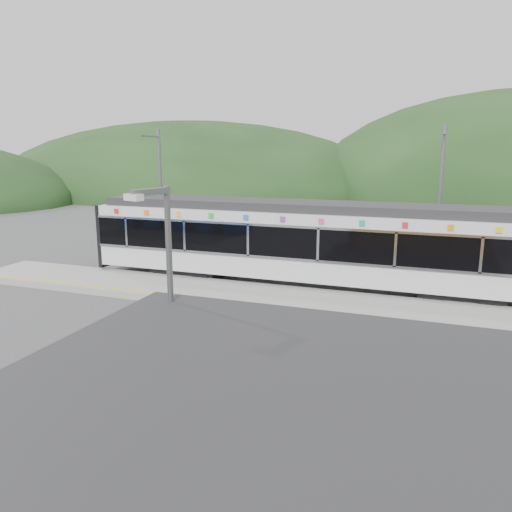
% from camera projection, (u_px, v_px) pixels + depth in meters
% --- Properties ---
extents(ground, '(120.00, 120.00, 0.00)m').
position_uv_depth(ground, '(214.00, 327.00, 17.13)').
color(ground, '#4C4C4F').
rests_on(ground, ground).
extents(hills, '(146.00, 149.00, 26.00)m').
position_uv_depth(hills, '(410.00, 302.00, 19.93)').
color(hills, '#1E3D19').
rests_on(hills, ground).
extents(platform, '(26.00, 3.20, 0.30)m').
position_uv_depth(platform, '(248.00, 296.00, 20.13)').
color(platform, '#9E9E99').
rests_on(platform, ground).
extents(yellow_line, '(26.00, 0.10, 0.01)m').
position_uv_depth(yellow_line, '(236.00, 302.00, 18.90)').
color(yellow_line, yellow).
rests_on(yellow_line, platform).
extents(train, '(20.44, 3.01, 3.74)m').
position_uv_depth(train, '(315.00, 242.00, 21.52)').
color(train, black).
rests_on(train, ground).
extents(catenary_mast_west, '(0.18, 1.80, 7.00)m').
position_uv_depth(catenary_mast_west, '(160.00, 194.00, 26.57)').
color(catenary_mast_west, slate).
rests_on(catenary_mast_west, ground).
extents(catenary_mast_east, '(0.18, 1.80, 7.00)m').
position_uv_depth(catenary_mast_east, '(439.00, 203.00, 21.90)').
color(catenary_mast_east, slate).
rests_on(catenary_mast_east, ground).
extents(station_shelter, '(9.20, 6.20, 3.00)m').
position_uv_depth(station_shelter, '(341.00, 493.00, 6.53)').
color(station_shelter, olive).
rests_on(station_shelter, ground).
extents(lamp_post, '(0.39, 0.99, 5.29)m').
position_uv_depth(lamp_post, '(168.00, 294.00, 9.82)').
color(lamp_post, slate).
rests_on(lamp_post, ground).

